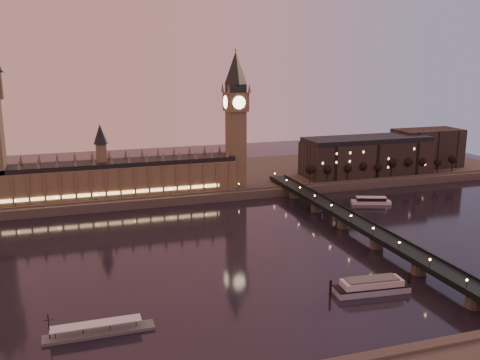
% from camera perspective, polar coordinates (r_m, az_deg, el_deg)
% --- Properties ---
extents(ground, '(700.00, 700.00, 0.00)m').
position_cam_1_polar(ground, '(291.49, -3.38, -7.96)').
color(ground, black).
rests_on(ground, ground).
extents(far_embankment, '(560.00, 130.00, 6.00)m').
position_cam_1_polar(far_embankment, '(451.05, -5.04, 0.05)').
color(far_embankment, '#423D35').
rests_on(far_embankment, ground).
extents(palace_of_westminster, '(180.00, 26.62, 52.00)m').
position_cam_1_polar(palace_of_westminster, '(394.22, -13.59, 0.60)').
color(palace_of_westminster, brown).
rests_on(palace_of_westminster, ground).
extents(big_ben, '(17.68, 17.68, 104.00)m').
position_cam_1_polar(big_ben, '(405.27, -0.45, 7.36)').
color(big_ben, brown).
rests_on(big_ben, ground).
extents(westminster_bridge, '(13.20, 260.00, 15.30)m').
position_cam_1_polar(westminster_bridge, '(323.53, 12.56, -5.06)').
color(westminster_bridge, black).
rests_on(westminster_bridge, ground).
extents(city_block, '(155.00, 45.00, 34.00)m').
position_cam_1_polar(city_block, '(481.01, 15.42, 2.79)').
color(city_block, black).
rests_on(city_block, ground).
extents(bare_tree_0, '(6.86, 6.86, 13.95)m').
position_cam_1_polar(bare_tree_0, '(423.32, 7.70, 0.98)').
color(bare_tree_0, black).
rests_on(bare_tree_0, ground).
extents(bare_tree_1, '(6.86, 6.86, 13.95)m').
position_cam_1_polar(bare_tree_1, '(429.82, 9.47, 1.10)').
color(bare_tree_1, black).
rests_on(bare_tree_1, ground).
extents(bare_tree_2, '(6.86, 6.86, 13.95)m').
position_cam_1_polar(bare_tree_2, '(436.73, 11.19, 1.22)').
color(bare_tree_2, black).
rests_on(bare_tree_2, ground).
extents(bare_tree_3, '(6.86, 6.86, 13.95)m').
position_cam_1_polar(bare_tree_3, '(444.01, 12.85, 1.34)').
color(bare_tree_3, black).
rests_on(bare_tree_3, ground).
extents(bare_tree_4, '(6.86, 6.86, 13.95)m').
position_cam_1_polar(bare_tree_4, '(451.66, 14.46, 1.44)').
color(bare_tree_4, black).
rests_on(bare_tree_4, ground).
extents(bare_tree_5, '(6.86, 6.86, 13.95)m').
position_cam_1_polar(bare_tree_5, '(459.65, 16.01, 1.55)').
color(bare_tree_5, black).
rests_on(bare_tree_5, ground).
extents(bare_tree_6, '(6.86, 6.86, 13.95)m').
position_cam_1_polar(bare_tree_6, '(467.97, 17.51, 1.65)').
color(bare_tree_6, black).
rests_on(bare_tree_6, ground).
extents(bare_tree_7, '(6.86, 6.86, 13.95)m').
position_cam_1_polar(bare_tree_7, '(476.60, 18.95, 1.74)').
color(bare_tree_7, black).
rests_on(bare_tree_7, ground).
extents(bare_tree_8, '(6.86, 6.86, 13.95)m').
position_cam_1_polar(bare_tree_8, '(485.53, 20.35, 1.83)').
color(bare_tree_8, black).
rests_on(bare_tree_8, ground).
extents(bare_tree_9, '(6.86, 6.86, 13.95)m').
position_cam_1_polar(bare_tree_9, '(494.73, 21.69, 1.92)').
color(bare_tree_9, black).
rests_on(bare_tree_9, ground).
extents(cruise_boat_b, '(28.74, 16.11, 5.17)m').
position_cam_1_polar(cruise_boat_b, '(398.15, 13.80, -2.16)').
color(cruise_boat_b, silver).
rests_on(cruise_boat_b, ground).
extents(moored_barge, '(39.82, 12.78, 7.33)m').
position_cam_1_polar(moored_barge, '(253.54, 13.86, -10.92)').
color(moored_barge, '#96A4BF').
rests_on(moored_barge, ground).
extents(pontoon_pier, '(42.15, 7.02, 11.24)m').
position_cam_1_polar(pontoon_pier, '(220.79, -14.83, -15.33)').
color(pontoon_pier, '#595B5E').
rests_on(pontoon_pier, ground).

